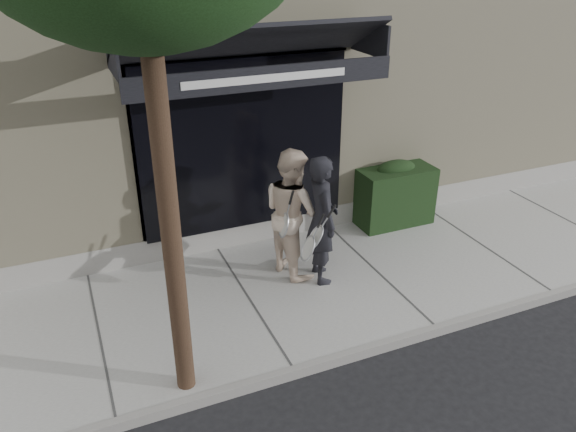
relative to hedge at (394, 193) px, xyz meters
name	(u,v)px	position (x,y,z in m)	size (l,w,h in m)	color
ground	(373,275)	(-1.10, -1.25, -0.66)	(80.00, 80.00, 0.00)	black
sidewalk	(374,272)	(-1.10, -1.25, -0.60)	(20.00, 3.00, 0.12)	gray
curb	(436,330)	(-1.10, -2.80, -0.59)	(20.00, 0.10, 0.14)	gray
building_facade	(256,40)	(-1.11, 3.71, 2.08)	(14.30, 8.04, 5.64)	beige
hedge	(394,193)	(0.00, 0.00, 0.00)	(1.30, 0.70, 1.14)	black
pedestrian_front	(322,220)	(-1.95, -1.14, 0.40)	(0.78, 0.94, 1.88)	black
pedestrian_back	(292,212)	(-2.25, -0.78, 0.41)	(0.89, 1.05, 1.91)	beige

